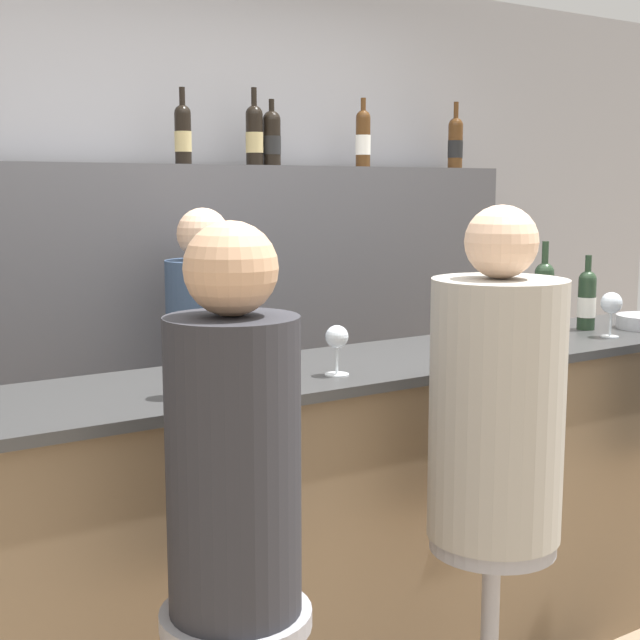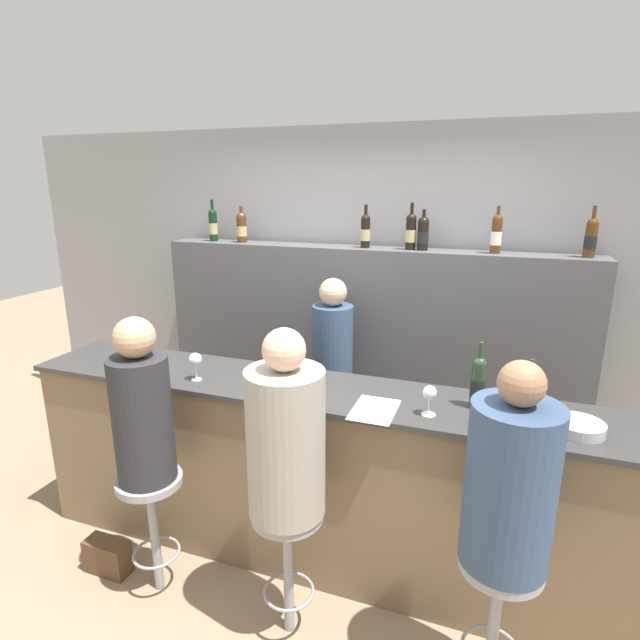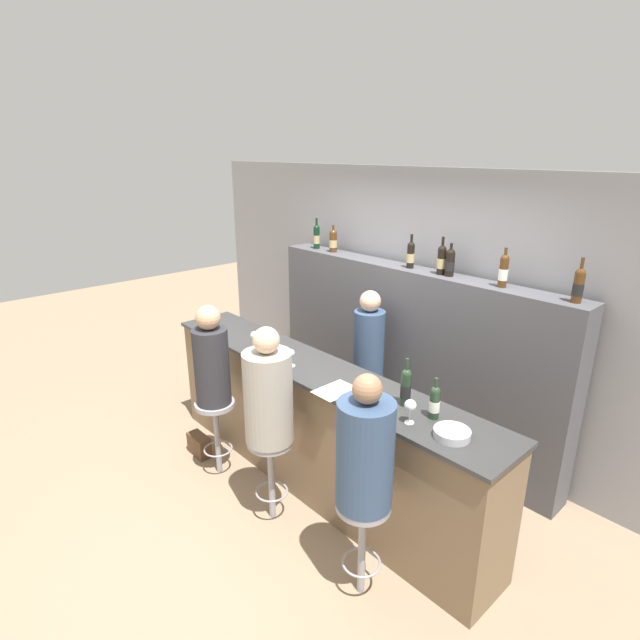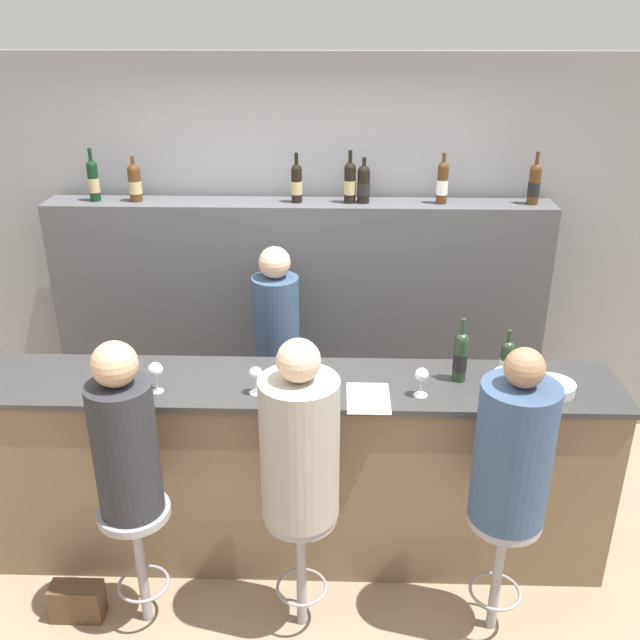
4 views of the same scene
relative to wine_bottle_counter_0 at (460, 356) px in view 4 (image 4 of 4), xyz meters
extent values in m
plane|color=#8C755B|center=(-0.88, -0.30, -1.23)|extent=(16.00, 16.00, 0.00)
cube|color=gray|center=(-0.88, 1.37, 0.07)|extent=(6.40, 0.05, 2.60)
cube|color=brown|center=(-0.88, -0.04, -0.70)|extent=(3.38, 0.51, 1.06)
cube|color=#333333|center=(-0.88, -0.04, -0.15)|extent=(3.42, 0.55, 0.03)
cube|color=#4C4C51|center=(-0.88, 1.14, -0.37)|extent=(3.21, 0.28, 1.72)
cylinder|color=#233823|center=(0.00, 0.00, -0.02)|extent=(0.07, 0.07, 0.23)
cylinder|color=black|center=(0.00, 0.00, -0.03)|extent=(0.07, 0.07, 0.09)
sphere|color=#233823|center=(0.00, 0.00, 0.09)|extent=(0.07, 0.07, 0.07)
cylinder|color=#233823|center=(0.00, 0.00, 0.16)|extent=(0.02, 0.02, 0.10)
cylinder|color=#233823|center=(0.23, 0.00, -0.04)|extent=(0.07, 0.07, 0.19)
cylinder|color=white|center=(0.23, 0.00, -0.05)|extent=(0.07, 0.07, 0.08)
sphere|color=#233823|center=(0.23, 0.00, 0.05)|extent=(0.07, 0.07, 0.07)
cylinder|color=#233823|center=(0.23, 0.00, 0.11)|extent=(0.02, 0.02, 0.08)
cylinder|color=black|center=(-2.17, 1.14, 0.60)|extent=(0.07, 0.07, 0.22)
cylinder|color=tan|center=(-2.17, 1.14, 0.59)|extent=(0.07, 0.07, 0.09)
sphere|color=black|center=(-2.17, 1.14, 0.71)|extent=(0.07, 0.07, 0.07)
cylinder|color=black|center=(-2.17, 1.14, 0.77)|extent=(0.02, 0.02, 0.09)
cylinder|color=#4C2D14|center=(-1.91, 1.14, 0.59)|extent=(0.08, 0.08, 0.20)
cylinder|color=tan|center=(-1.91, 1.14, 0.58)|extent=(0.08, 0.08, 0.08)
sphere|color=#4C2D14|center=(-1.91, 1.14, 0.68)|extent=(0.08, 0.08, 0.08)
cylinder|color=#4C2D14|center=(-1.91, 1.14, 0.74)|extent=(0.02, 0.02, 0.07)
cylinder|color=black|center=(-0.89, 1.14, 0.59)|extent=(0.07, 0.07, 0.21)
cylinder|color=tan|center=(-0.89, 1.14, 0.58)|extent=(0.07, 0.07, 0.08)
sphere|color=black|center=(-0.89, 1.14, 0.69)|extent=(0.07, 0.07, 0.07)
cylinder|color=black|center=(-0.89, 1.14, 0.75)|extent=(0.02, 0.02, 0.09)
cylinder|color=black|center=(-0.56, 1.14, 0.60)|extent=(0.07, 0.07, 0.22)
cylinder|color=tan|center=(-0.56, 1.14, 0.59)|extent=(0.07, 0.07, 0.09)
sphere|color=black|center=(-0.56, 1.14, 0.70)|extent=(0.07, 0.07, 0.07)
cylinder|color=black|center=(-0.56, 1.14, 0.77)|extent=(0.02, 0.02, 0.10)
cylinder|color=black|center=(-0.47, 1.14, 0.59)|extent=(0.08, 0.08, 0.20)
cylinder|color=black|center=(-0.47, 1.14, 0.58)|extent=(0.08, 0.08, 0.08)
sphere|color=black|center=(-0.47, 1.14, 0.69)|extent=(0.08, 0.08, 0.08)
cylinder|color=black|center=(-0.47, 1.14, 0.74)|extent=(0.02, 0.02, 0.07)
cylinder|color=#4C2D14|center=(0.01, 1.14, 0.60)|extent=(0.07, 0.07, 0.23)
cylinder|color=white|center=(0.01, 1.14, 0.59)|extent=(0.07, 0.07, 0.09)
sphere|color=#4C2D14|center=(0.01, 1.14, 0.71)|extent=(0.07, 0.07, 0.07)
cylinder|color=#4C2D14|center=(0.01, 1.14, 0.76)|extent=(0.02, 0.02, 0.07)
cylinder|color=#4C2D14|center=(0.58, 1.14, 0.59)|extent=(0.07, 0.07, 0.21)
cylinder|color=black|center=(0.58, 1.14, 0.58)|extent=(0.07, 0.07, 0.08)
sphere|color=#4C2D14|center=(0.58, 1.14, 0.70)|extent=(0.07, 0.07, 0.07)
cylinder|color=#4C2D14|center=(0.58, 1.14, 0.76)|extent=(0.02, 0.02, 0.10)
cylinder|color=silver|center=(-1.52, -0.17, -0.13)|extent=(0.06, 0.06, 0.00)
cylinder|color=silver|center=(-1.52, -0.17, -0.09)|extent=(0.01, 0.01, 0.09)
sphere|color=silver|center=(-1.52, -0.17, -0.01)|extent=(0.07, 0.07, 0.07)
cylinder|color=silver|center=(-1.03, -0.17, -0.13)|extent=(0.07, 0.07, 0.00)
cylinder|color=silver|center=(-1.03, -0.17, -0.09)|extent=(0.01, 0.01, 0.08)
sphere|color=silver|center=(-1.03, -0.17, -0.02)|extent=(0.07, 0.07, 0.07)
cylinder|color=silver|center=(-0.21, -0.17, -0.13)|extent=(0.07, 0.07, 0.00)
cylinder|color=silver|center=(-0.21, -0.17, -0.09)|extent=(0.01, 0.01, 0.08)
sphere|color=silver|center=(-0.21, -0.17, -0.02)|extent=(0.07, 0.07, 0.07)
cylinder|color=silver|center=(0.17, -0.17, -0.13)|extent=(0.06, 0.06, 0.00)
cylinder|color=silver|center=(0.17, -0.17, -0.09)|extent=(0.01, 0.01, 0.09)
sphere|color=silver|center=(0.17, -0.17, -0.01)|extent=(0.08, 0.08, 0.08)
cylinder|color=#B7B7BC|center=(0.45, -0.11, -0.11)|extent=(0.22, 0.22, 0.05)
cube|color=white|center=(-0.47, -0.20, -0.13)|extent=(0.21, 0.30, 0.00)
cylinder|color=gray|center=(-1.57, -0.57, -0.90)|extent=(0.05, 0.05, 0.65)
torus|color=gray|center=(-1.57, -0.57, -1.00)|extent=(0.26, 0.26, 0.02)
cylinder|color=gray|center=(-1.57, -0.57, -0.55)|extent=(0.34, 0.34, 0.04)
cylinder|color=#28282D|center=(-1.57, -0.57, -0.20)|extent=(0.30, 0.30, 0.66)
sphere|color=tan|center=(-1.57, -0.57, 0.23)|extent=(0.20, 0.20, 0.20)
cylinder|color=gray|center=(-0.79, -0.57, -0.90)|extent=(0.05, 0.05, 0.65)
torus|color=gray|center=(-0.79, -0.57, -1.00)|extent=(0.26, 0.26, 0.02)
cylinder|color=gray|center=(-0.79, -0.57, -0.55)|extent=(0.34, 0.34, 0.04)
cylinder|color=gray|center=(-0.79, -0.57, -0.19)|extent=(0.36, 0.36, 0.70)
sphere|color=#D8AD8C|center=(-0.79, -0.57, 0.26)|extent=(0.19, 0.19, 0.19)
cylinder|color=gray|center=(0.16, -0.57, -0.90)|extent=(0.05, 0.05, 0.65)
torus|color=gray|center=(0.16, -0.57, -1.00)|extent=(0.26, 0.26, 0.02)
cylinder|color=gray|center=(0.16, -0.57, -0.55)|extent=(0.34, 0.34, 0.04)
cylinder|color=#334766|center=(0.16, -0.57, -0.19)|extent=(0.35, 0.35, 0.69)
sphere|color=#936B4C|center=(0.16, -0.57, 0.24)|extent=(0.18, 0.18, 0.18)
cylinder|color=#334766|center=(-1.00, 0.74, -0.55)|extent=(0.28, 0.28, 1.36)
sphere|color=#D8AD8C|center=(-1.00, 0.74, 0.23)|extent=(0.19, 0.19, 0.19)
cube|color=#513823|center=(-1.93, -0.57, -1.13)|extent=(0.26, 0.12, 0.20)
camera|label=1|loc=(-2.44, -2.24, 0.40)|focal=50.00mm
camera|label=2|loc=(0.04, -2.42, 0.95)|focal=28.00mm
camera|label=3|loc=(1.85, -2.47, 1.52)|focal=28.00mm
camera|label=4|loc=(-0.62, -3.24, 1.64)|focal=40.00mm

